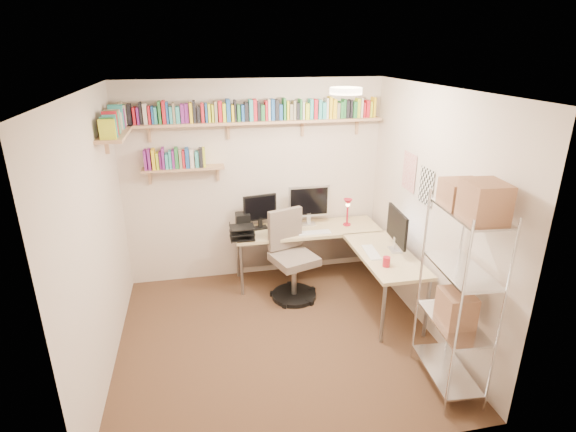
% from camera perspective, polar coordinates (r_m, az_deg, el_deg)
% --- Properties ---
extents(ground, '(3.20, 3.20, 0.00)m').
position_cam_1_polar(ground, '(4.85, -1.37, -15.16)').
color(ground, '#42261C').
rests_on(ground, ground).
extents(room_shell, '(3.24, 3.04, 2.52)m').
position_cam_1_polar(room_shell, '(4.14, -1.50, 2.51)').
color(room_shell, beige).
rests_on(room_shell, ground).
extents(wall_shelves, '(3.12, 1.09, 0.80)m').
position_cam_1_polar(wall_shelves, '(5.24, -8.69, 11.56)').
color(wall_shelves, tan).
rests_on(wall_shelves, ground).
extents(corner_desk, '(1.93, 1.80, 1.22)m').
position_cam_1_polar(corner_desk, '(5.44, 3.61, -2.51)').
color(corner_desk, '#D3BF89').
rests_on(corner_desk, ground).
extents(office_chair, '(0.59, 0.60, 1.06)m').
position_cam_1_polar(office_chair, '(5.35, 0.45, -5.86)').
color(office_chair, black).
rests_on(office_chair, ground).
extents(wire_rack, '(0.43, 0.78, 1.93)m').
position_cam_1_polar(wire_rack, '(3.86, 21.59, -4.34)').
color(wire_rack, silver).
rests_on(wire_rack, ground).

